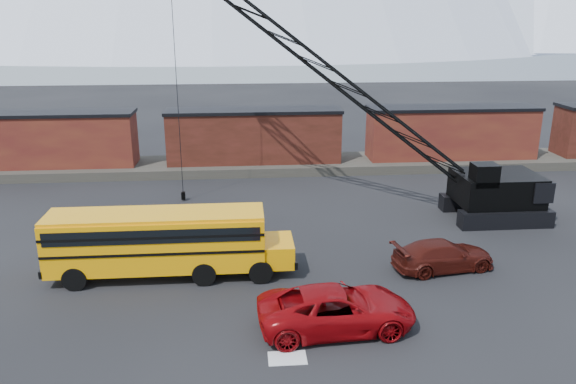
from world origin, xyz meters
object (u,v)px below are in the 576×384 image
school_bus (165,241)px  maroon_suv (443,255)px  red_pickup (337,309)px  crawler_crane (323,68)px

school_bus → maroon_suv: school_bus is taller
school_bus → red_pickup: 9.10m
school_bus → maroon_suv: 13.43m
red_pickup → maroon_suv: (6.08, 4.96, -0.14)m
crawler_crane → red_pickup: bearing=-95.4°
school_bus → crawler_crane: crawler_crane is taller
maroon_suv → school_bus: bearing=78.6°
red_pickup → school_bus: bearing=49.5°
school_bus → maroon_suv: size_ratio=2.32×
school_bus → red_pickup: bearing=-36.3°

